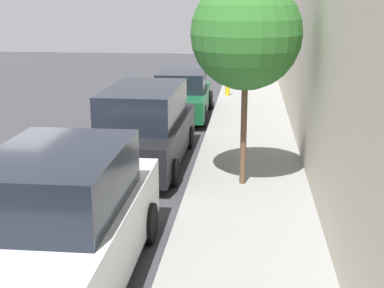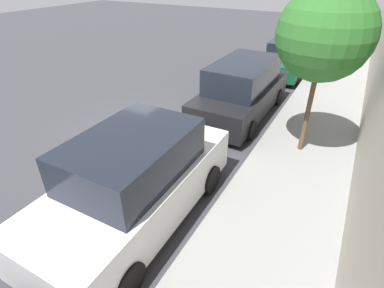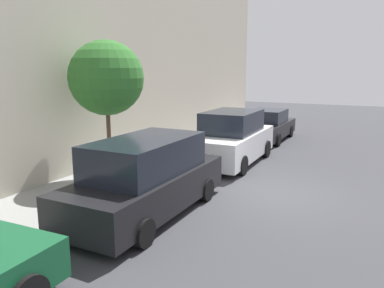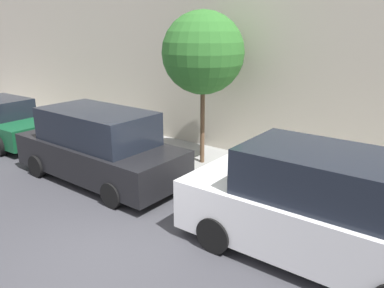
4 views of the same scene
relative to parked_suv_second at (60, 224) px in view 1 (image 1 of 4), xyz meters
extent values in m
plane|color=#38383D|center=(-2.20, 2.96, -0.93)|extent=(60.00, 60.00, 0.00)
cube|color=gray|center=(2.57, 2.96, -0.86)|extent=(2.54, 32.00, 0.15)
cube|color=silver|center=(0.00, 0.00, -0.23)|extent=(2.00, 4.82, 0.96)
cube|color=black|center=(0.00, 0.00, 0.65)|extent=(1.75, 2.61, 0.80)
cylinder|color=black|center=(-0.93, 1.49, -0.59)|extent=(0.22, 0.68, 0.68)
cylinder|color=black|center=(0.93, 1.49, -0.59)|extent=(0.22, 0.68, 0.68)
cube|color=black|center=(0.03, 5.82, -0.29)|extent=(1.94, 4.92, 0.84)
cube|color=black|center=(0.03, 5.82, 0.55)|extent=(1.70, 3.11, 0.84)
cylinder|color=black|center=(-0.87, 7.34, -0.63)|extent=(0.22, 0.60, 0.60)
cylinder|color=black|center=(0.93, 7.34, -0.63)|extent=(0.22, 0.60, 0.60)
cylinder|color=black|center=(-0.87, 4.30, -0.63)|extent=(0.22, 0.60, 0.60)
cylinder|color=black|center=(0.93, 4.30, -0.63)|extent=(0.22, 0.60, 0.60)
cube|color=#14512D|center=(0.22, 11.33, -0.37)|extent=(1.92, 4.55, 0.68)
cube|color=black|center=(0.22, 11.43, 0.29)|extent=(1.64, 2.14, 0.64)
cylinder|color=black|center=(-0.63, 12.73, -0.59)|extent=(0.22, 0.68, 0.68)
cylinder|color=black|center=(1.07, 12.73, -0.59)|extent=(0.22, 0.68, 0.68)
cylinder|color=black|center=(-0.63, 9.94, -0.59)|extent=(0.22, 0.68, 0.68)
cylinder|color=black|center=(1.07, 9.94, -0.59)|extent=(0.22, 0.68, 0.68)
cylinder|color=brown|center=(2.44, 4.20, 0.47)|extent=(0.13, 0.13, 2.50)
sphere|color=#2D6B28|center=(2.44, 4.20, 2.33)|extent=(2.22, 2.22, 2.22)
cylinder|color=gold|center=(1.65, 14.83, -0.51)|extent=(0.20, 0.20, 0.55)
sphere|color=gold|center=(1.65, 14.83, -0.18)|extent=(0.18, 0.18, 0.18)
camera|label=1|loc=(2.55, -6.57, 3.00)|focal=50.00mm
camera|label=2|loc=(3.24, -3.55, 3.70)|focal=28.00mm
camera|label=3|loc=(-4.85, 13.15, 2.58)|focal=35.00mm
camera|label=4|loc=(-5.92, -1.80, 2.97)|focal=35.00mm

